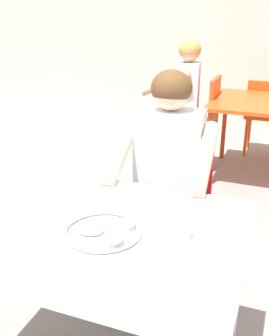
% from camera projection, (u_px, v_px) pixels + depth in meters
% --- Properties ---
extents(table_foreground, '(1.13, 0.85, 0.75)m').
position_uv_depth(table_foreground, '(96.00, 243.00, 1.58)').
color(table_foreground, silver).
rests_on(table_foreground, ground).
extents(thali_tray, '(0.29, 0.29, 0.03)m').
position_uv_depth(thali_tray, '(104.00, 232.00, 1.49)').
color(thali_tray, '#B7BABF').
rests_on(thali_tray, table_foreground).
extents(drinking_cup, '(0.07, 0.07, 0.10)m').
position_uv_depth(drinking_cup, '(180.00, 226.00, 1.44)').
color(drinking_cup, white).
rests_on(drinking_cup, table_foreground).
extents(chair_foreground, '(0.46, 0.44, 0.84)m').
position_uv_depth(chair_foreground, '(173.00, 197.00, 2.38)').
color(chair_foreground, red).
rests_on(chair_foreground, ground).
extents(diner_foreground, '(0.52, 0.57, 1.23)m').
position_uv_depth(diner_foreground, '(165.00, 172.00, 2.10)').
color(diner_foreground, '#323232').
rests_on(diner_foreground, ground).
extents(table_background_red, '(0.92, 0.92, 0.72)m').
position_uv_depth(table_background_red, '(264.00, 110.00, 3.66)').
color(table_background_red, '#E04C19').
rests_on(table_background_red, ground).
extents(chair_red_left, '(0.44, 0.42, 0.89)m').
position_uv_depth(chair_red_left, '(201.00, 117.00, 3.94)').
color(chair_red_left, '#DF491B').
rests_on(chair_red_left, ground).
extents(chair_red_far, '(0.42, 0.39, 0.81)m').
position_uv_depth(chair_red_far, '(266.00, 112.00, 4.26)').
color(chair_red_far, '#EF521A').
rests_on(chair_red_far, ground).
extents(patron_background, '(0.59, 0.55, 1.23)m').
position_uv_depth(patron_background, '(178.00, 94.00, 3.88)').
color(patron_background, '#3D3D3D').
rests_on(patron_background, ground).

